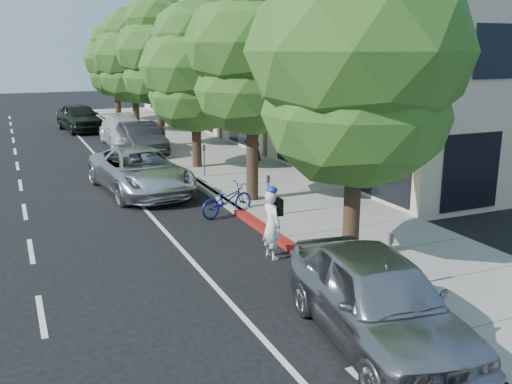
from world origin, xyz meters
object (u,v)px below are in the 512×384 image
street_tree_2 (195,68)px  near_car_a (378,299)px  street_tree_5 (115,60)px  bicycle (227,200)px  street_tree_0 (358,57)px  dark_suv_far (80,117)px  cyclist (272,225)px  white_pickup (125,131)px  dark_sedan (141,139)px  street_tree_1 (252,47)px  street_tree_4 (133,56)px  silver_suv (140,171)px  pedestrian (253,143)px  street_tree_3 (158,52)px

street_tree_2 → near_car_a: bearing=-96.3°
street_tree_5 → bicycle: street_tree_5 is taller
street_tree_0 → dark_suv_far: size_ratio=1.58×
cyclist → dark_suv_far: size_ratio=0.34×
cyclist → street_tree_0: bearing=-132.1°
dark_suv_far → street_tree_2: bearing=-85.1°
street_tree_5 → white_pickup: 11.04m
dark_sedan → near_car_a: 20.00m
street_tree_1 → dark_suv_far: (-3.10, 20.34, -4.25)m
street_tree_4 → cyclist: street_tree_4 is taller
street_tree_0 → silver_suv: size_ratio=1.42×
silver_suv → near_car_a: 12.65m
street_tree_0 → silver_suv: street_tree_0 is taller
bicycle → near_car_a: bearing=159.8°
cyclist → white_pickup: size_ratio=0.32×
silver_suv → pedestrian: (5.79, 3.13, 0.18)m
cyclist → street_tree_2: bearing=-16.2°
street_tree_1 → street_tree_4: (0.00, 18.00, -0.50)m
near_car_a → pedestrian: size_ratio=3.00×
street_tree_5 → pedestrian: street_tree_5 is taller
cyclist → street_tree_1: bearing=-25.9°
street_tree_3 → silver_suv: street_tree_3 is taller
street_tree_2 → dark_suv_far: bearing=102.2°
street_tree_4 → pedestrian: bearing=-77.1°
dark_sedan → near_car_a: near_car_a is taller
street_tree_2 → near_car_a: 15.97m
street_tree_3 → pedestrian: street_tree_3 is taller
dark_sedan → pedestrian: pedestrian is taller
street_tree_3 → white_pickup: 4.73m
street_tree_0 → bicycle: bearing=104.6°
street_tree_3 → street_tree_4: (0.00, 6.00, -0.30)m
silver_suv → dark_suv_far: bearing=84.1°
street_tree_0 → street_tree_2: 12.02m
street_tree_5 → white_pickup: bearing=-98.6°
street_tree_1 → near_car_a: 10.56m
street_tree_3 → street_tree_5: street_tree_3 is taller
white_pickup → pedestrian: 8.58m
street_tree_2 → cyclist: 11.55m
street_tree_5 → bicycle: size_ratio=3.64×
silver_suv → white_pickup: (1.53, 10.57, -0.01)m
cyclist → white_pickup: bearing=-8.0°
silver_suv → street_tree_2: bearing=37.4°
street_tree_3 → dark_suv_far: street_tree_3 is taller
street_tree_1 → bicycle: size_ratio=4.21×
street_tree_5 → dark_sedan: street_tree_5 is taller
street_tree_0 → street_tree_3: bearing=90.0°
street_tree_0 → dark_sedan: size_ratio=1.68×
pedestrian → street_tree_1: bearing=65.3°
street_tree_1 → cyclist: (-1.60, -4.91, -4.26)m
street_tree_2 → dark_sedan: (-1.40, 4.50, -3.49)m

